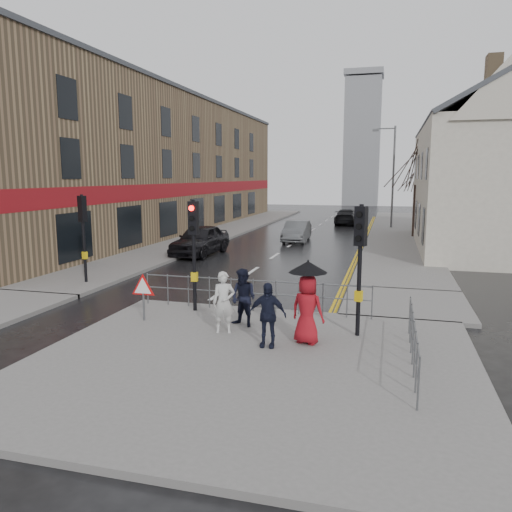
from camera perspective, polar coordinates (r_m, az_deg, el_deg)
The scene contains 24 objects.
ground at distance 15.52m, azimuth -7.93°, elevation -6.78°, with size 120.00×120.00×0.00m, color black.
near_pavement at distance 11.41m, azimuth -0.72°, elevation -12.27°, with size 10.00×9.00×0.14m, color #605E5B.
left_pavement at distance 38.98m, azimuth -3.55°, elevation 2.98°, with size 4.00×44.00×0.14m, color #605E5B.
right_pavement at distance 38.95m, azimuth 15.90°, elevation 2.64°, with size 4.00×40.00×0.14m, color #605E5B.
pavement_bridge_right at distance 17.24m, azimuth 16.69°, elevation -5.24°, with size 4.00×4.20×0.14m, color #605E5B.
building_left_terrace at distance 39.96m, azimuth -11.71°, elevation 10.04°, with size 8.00×42.00×10.00m, color #846C4C.
building_right_cream at distance 32.30m, azimuth 26.33°, elevation 9.17°, with size 9.00×16.40×10.10m.
church_tower at distance 76.00m, azimuth 12.03°, elevation 12.53°, with size 5.00×5.00×18.00m, color gray.
traffic_signal_near_left at distance 15.14m, azimuth -7.14°, elevation 2.33°, with size 0.28×0.27×3.40m.
traffic_signal_near_right at distance 12.86m, azimuth 11.82°, elevation 1.00°, with size 0.34×0.33×3.40m.
traffic_signal_far_left at distance 20.32m, azimuth -19.16°, elevation 3.61°, with size 0.34×0.33×3.40m.
guard_railing_front at distance 15.23m, azimuth -0.33°, elevation -3.67°, with size 7.14×0.04×1.00m.
guard_railing_side at distance 11.49m, azimuth 17.58°, elevation -8.45°, with size 0.04×4.54×1.00m.
warning_sign at distance 14.55m, azimuth -12.79°, elevation -3.77°, with size 0.80×0.07×1.35m.
street_lamp at distance 41.72m, azimuth 15.19°, elevation 9.46°, with size 1.83×0.25×8.00m.
tree_near at distance 35.77m, azimuth 17.94°, elevation 10.14°, with size 2.40×2.40×6.58m.
tree_far at distance 43.77m, azimuth 18.07°, elevation 8.93°, with size 2.40×2.40×5.64m.
pedestrian_a at distance 13.17m, azimuth -3.71°, elevation -5.30°, with size 0.59×0.39×1.63m, color #BBBBB7.
pedestrian_b at distance 13.69m, azimuth -1.44°, elevation -4.80°, with size 0.78×0.60×1.60m, color black.
pedestrian_with_umbrella at distance 12.29m, azimuth 5.90°, elevation -4.91°, with size 0.96×0.96×2.06m.
pedestrian_d at distance 12.08m, azimuth 1.29°, elevation -6.72°, with size 0.93×0.39×1.58m, color black.
car_parked at distance 27.17m, azimuth -6.41°, elevation 1.84°, with size 1.92×4.76×1.62m, color black.
car_mid at distance 32.61m, azimuth 4.67°, elevation 2.83°, with size 1.42×4.08×1.34m, color #4D4F52.
car_far at distance 44.97m, azimuth 10.31°, elevation 4.45°, with size 1.90×4.69×1.36m, color black.
Camera 1 is at (5.90, -13.72, 4.23)m, focal length 35.00 mm.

